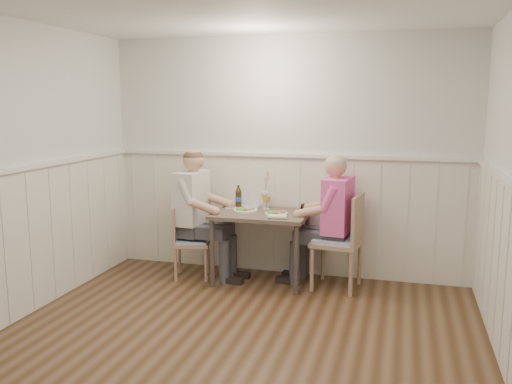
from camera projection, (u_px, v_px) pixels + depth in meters
ground_plane at (221, 362)px, 3.99m from camera, size 4.50×4.50×0.00m
room_shell at (218, 157)px, 3.74m from camera, size 4.04×4.54×2.60m
wainscot at (247, 248)px, 4.53m from camera, size 4.00×4.49×1.34m
dining_table at (261, 222)px, 5.68m from camera, size 0.98×0.70×0.75m
chair_right at (343, 238)px, 5.48m from camera, size 0.52×0.52×0.98m
chair_left at (187, 239)px, 5.86m from camera, size 0.46×0.46×0.79m
man_in_pink at (333, 231)px, 5.55m from camera, size 0.68×0.47×1.40m
diner_cream at (196, 223)px, 5.88m from camera, size 0.68×0.47×1.42m
plate_man at (275, 213)px, 5.56m from camera, size 0.24×0.24×0.06m
plate_diner at (244, 209)px, 5.73m from camera, size 0.26×0.26×0.06m
beer_glass_a at (268, 199)px, 5.82m from camera, size 0.07×0.07×0.17m
beer_glass_b at (265, 197)px, 5.81m from camera, size 0.08×0.08×0.20m
beer_bottle at (239, 197)px, 5.93m from camera, size 0.07×0.07×0.25m
rolled_napkin at (277, 217)px, 5.35m from camera, size 0.19×0.06×0.04m
grass_vase at (265, 191)px, 5.87m from camera, size 0.05×0.05×0.43m
gingham_mat at (242, 207)px, 5.96m from camera, size 0.38×0.32×0.01m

